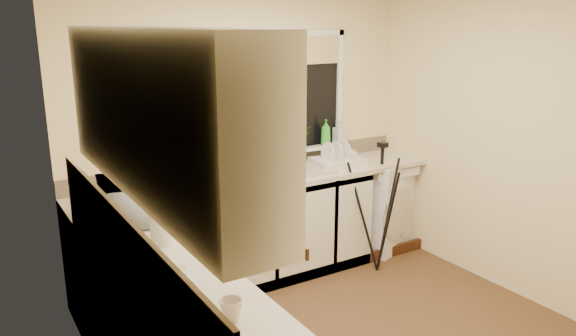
{
  "coord_description": "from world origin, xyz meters",
  "views": [
    {
      "loc": [
        -2.17,
        -2.71,
        2.17
      ],
      "look_at": [
        -0.16,
        0.55,
        1.15
      ],
      "focal_mm": 34.37,
      "sensor_mm": 36.0,
      "label": 1
    }
  ],
  "objects_px": {
    "plant_c": "(272,138)",
    "soap_bottle_green": "(326,132)",
    "plant_b": "(240,144)",
    "cup_left": "(231,310)",
    "dish_rack": "(338,162)",
    "cup_back": "(351,155)",
    "soap_bottle_clear": "(339,132)",
    "steel_jar": "(179,279)",
    "plant_a": "(208,146)",
    "kettle": "(163,228)",
    "laptop": "(199,181)",
    "washing_machine": "(376,203)",
    "tripod": "(380,208)",
    "plant_d": "(300,137)",
    "microwave": "(126,201)"
  },
  "relations": [
    {
      "from": "kettle",
      "to": "cup_left",
      "type": "distance_m",
      "value": 1.0
    },
    {
      "from": "soap_bottle_green",
      "to": "cup_left",
      "type": "bearing_deg",
      "value": -133.51
    },
    {
      "from": "washing_machine",
      "to": "tripod",
      "type": "bearing_deg",
      "value": -146.81
    },
    {
      "from": "washing_machine",
      "to": "cup_left",
      "type": "bearing_deg",
      "value": -161.02
    },
    {
      "from": "washing_machine",
      "to": "soap_bottle_green",
      "type": "xyz_separation_m",
      "value": [
        -0.51,
        0.16,
        0.73
      ]
    },
    {
      "from": "tripod",
      "to": "soap_bottle_green",
      "type": "height_order",
      "value": "soap_bottle_green"
    },
    {
      "from": "plant_b",
      "to": "plant_d",
      "type": "relative_size",
      "value": 1.06
    },
    {
      "from": "plant_a",
      "to": "soap_bottle_green",
      "type": "bearing_deg",
      "value": -0.41
    },
    {
      "from": "steel_jar",
      "to": "plant_a",
      "type": "height_order",
      "value": "plant_a"
    },
    {
      "from": "laptop",
      "to": "microwave",
      "type": "distance_m",
      "value": 0.78
    },
    {
      "from": "tripod",
      "to": "plant_c",
      "type": "bearing_deg",
      "value": 118.83
    },
    {
      "from": "kettle",
      "to": "plant_b",
      "type": "relative_size",
      "value": 0.87
    },
    {
      "from": "plant_c",
      "to": "soap_bottle_green",
      "type": "relative_size",
      "value": 1.04
    },
    {
      "from": "plant_b",
      "to": "soap_bottle_clear",
      "type": "xyz_separation_m",
      "value": [
        1.06,
        -0.0,
        -0.0
      ]
    },
    {
      "from": "tripod",
      "to": "plant_d",
      "type": "xyz_separation_m",
      "value": [
        -0.41,
        0.66,
        0.57
      ]
    },
    {
      "from": "steel_jar",
      "to": "cup_back",
      "type": "distance_m",
      "value": 2.85
    },
    {
      "from": "cup_back",
      "to": "plant_d",
      "type": "bearing_deg",
      "value": 166.57
    },
    {
      "from": "laptop",
      "to": "plant_b",
      "type": "relative_size",
      "value": 1.84
    },
    {
      "from": "laptop",
      "to": "soap_bottle_green",
      "type": "xyz_separation_m",
      "value": [
        1.38,
        0.25,
        0.2
      ]
    },
    {
      "from": "plant_b",
      "to": "cup_left",
      "type": "bearing_deg",
      "value": -117.88
    },
    {
      "from": "plant_b",
      "to": "soap_bottle_clear",
      "type": "relative_size",
      "value": 1.05
    },
    {
      "from": "dish_rack",
      "to": "soap_bottle_green",
      "type": "xyz_separation_m",
      "value": [
        0.02,
        0.22,
        0.24
      ]
    },
    {
      "from": "plant_b",
      "to": "soap_bottle_green",
      "type": "xyz_separation_m",
      "value": [
        0.88,
        -0.03,
        0.01
      ]
    },
    {
      "from": "soap_bottle_green",
      "to": "plant_d",
      "type": "bearing_deg",
      "value": 176.93
    },
    {
      "from": "laptop",
      "to": "cup_back",
      "type": "xyz_separation_m",
      "value": [
        1.61,
        0.14,
        -0.02
      ]
    },
    {
      "from": "soap_bottle_clear",
      "to": "plant_d",
      "type": "bearing_deg",
      "value": -178.46
    },
    {
      "from": "soap_bottle_clear",
      "to": "steel_jar",
      "type": "bearing_deg",
      "value": -142.37
    },
    {
      "from": "plant_a",
      "to": "plant_d",
      "type": "relative_size",
      "value": 1.26
    },
    {
      "from": "steel_jar",
      "to": "plant_c",
      "type": "xyz_separation_m",
      "value": [
        1.55,
        1.76,
        0.22
      ]
    },
    {
      "from": "plant_b",
      "to": "plant_c",
      "type": "bearing_deg",
      "value": -0.22
    },
    {
      "from": "laptop",
      "to": "plant_d",
      "type": "distance_m",
      "value": 1.16
    },
    {
      "from": "plant_a",
      "to": "steel_jar",
      "type": "bearing_deg",
      "value": -117.96
    },
    {
      "from": "microwave",
      "to": "cup_left",
      "type": "xyz_separation_m",
      "value": [
        0.03,
        -1.49,
        -0.09
      ]
    },
    {
      "from": "kettle",
      "to": "plant_d",
      "type": "relative_size",
      "value": 0.92
    },
    {
      "from": "dish_rack",
      "to": "steel_jar",
      "type": "bearing_deg",
      "value": -137.21
    },
    {
      "from": "tripod",
      "to": "plant_c",
      "type": "height_order",
      "value": "plant_c"
    },
    {
      "from": "tripod",
      "to": "cup_left",
      "type": "xyz_separation_m",
      "value": [
        -2.16,
        -1.49,
        0.36
      ]
    },
    {
      "from": "dish_rack",
      "to": "washing_machine",
      "type": "bearing_deg",
      "value": 12.84
    },
    {
      "from": "steel_jar",
      "to": "soap_bottle_green",
      "type": "xyz_separation_m",
      "value": [
        2.11,
        1.74,
        0.21
      ]
    },
    {
      "from": "microwave",
      "to": "plant_c",
      "type": "distance_m",
      "value": 1.64
    },
    {
      "from": "laptop",
      "to": "cup_left",
      "type": "distance_m",
      "value": 1.99
    },
    {
      "from": "washing_machine",
      "to": "plant_b",
      "type": "xyz_separation_m",
      "value": [
        -1.39,
        0.19,
        0.72
      ]
    },
    {
      "from": "microwave",
      "to": "cup_back",
      "type": "relative_size",
      "value": 4.27
    },
    {
      "from": "dish_rack",
      "to": "cup_back",
      "type": "xyz_separation_m",
      "value": [
        0.24,
        0.11,
        0.01
      ]
    },
    {
      "from": "plant_b",
      "to": "soap_bottle_clear",
      "type": "height_order",
      "value": "plant_b"
    },
    {
      "from": "laptop",
      "to": "plant_a",
      "type": "distance_m",
      "value": 0.39
    },
    {
      "from": "plant_b",
      "to": "plant_d",
      "type": "bearing_deg",
      "value": -1.18
    },
    {
      "from": "plant_a",
      "to": "cup_left",
      "type": "height_order",
      "value": "plant_a"
    },
    {
      "from": "steel_jar",
      "to": "soap_bottle_clear",
      "type": "height_order",
      "value": "soap_bottle_clear"
    },
    {
      "from": "plant_c",
      "to": "cup_left",
      "type": "relative_size",
      "value": 2.39
    }
  ]
}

